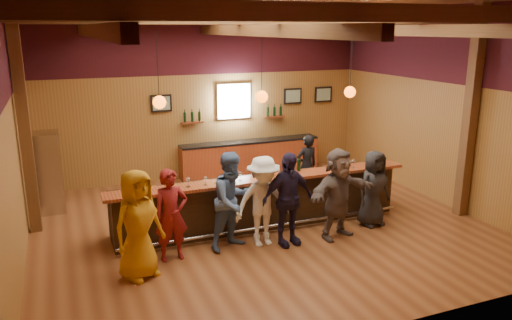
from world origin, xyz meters
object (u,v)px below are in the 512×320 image
(ice_bucket, at_px, (269,170))
(customer_dark, at_px, (373,188))
(customer_redvest, at_px, (171,215))
(customer_navy, at_px, (288,199))
(back_bar_cabinet, at_px, (250,157))
(stainless_fridge, at_px, (46,173))
(customer_denim, at_px, (233,201))
(bar_counter, at_px, (259,200))
(bartender, at_px, (307,166))
(bottle_a, at_px, (292,165))
(customer_orange, at_px, (138,225))
(customer_white, at_px, (263,201))
(customer_brown, at_px, (338,193))

(ice_bucket, bearing_deg, customer_dark, -18.72)
(customer_redvest, xyz_separation_m, customer_dark, (4.23, 0.03, -0.03))
(customer_navy, bearing_deg, back_bar_cabinet, 70.49)
(customer_redvest, bearing_deg, stainless_fridge, 117.73)
(customer_redvest, height_order, customer_denim, customer_denim)
(bar_counter, height_order, bartender, bartender)
(bartender, bearing_deg, stainless_fridge, -16.12)
(bartender, height_order, bottle_a, bartender)
(customer_redvest, relative_size, customer_navy, 0.92)
(bartender, relative_size, bottle_a, 4.17)
(customer_orange, relative_size, customer_dark, 1.15)
(customer_white, height_order, customer_navy, customer_navy)
(stainless_fridge, bearing_deg, customer_navy, -40.56)
(bartender, bearing_deg, bar_counter, 30.88)
(customer_denim, bearing_deg, customer_white, -30.50)
(bar_counter, distance_m, customer_dark, 2.37)
(customer_redvest, height_order, customer_white, customer_white)
(back_bar_cabinet, bearing_deg, customer_denim, -114.99)
(customer_orange, height_order, customer_redvest, customer_orange)
(bar_counter, relative_size, back_bar_cabinet, 1.57)
(customer_redvest, relative_size, customer_white, 0.96)
(customer_redvest, xyz_separation_m, ice_bucket, (2.18, 0.73, 0.40))
(customer_white, xyz_separation_m, ice_bucket, (0.45, 0.77, 0.36))
(back_bar_cabinet, xyz_separation_m, stainless_fridge, (-5.30, -1.12, 0.42))
(customer_navy, height_order, customer_dark, customer_navy)
(bar_counter, distance_m, bartender, 2.17)
(customer_redvest, distance_m, customer_dark, 4.23)
(bar_counter, bearing_deg, bartender, 35.42)
(customer_white, relative_size, bottle_a, 4.75)
(stainless_fridge, bearing_deg, back_bar_cabinet, 11.93)
(customer_orange, xyz_separation_m, bottle_a, (3.35, 1.22, 0.33))
(bartender, bearing_deg, customer_orange, 26.30)
(bar_counter, xyz_separation_m, customer_dark, (2.16, -0.94, 0.28))
(customer_navy, relative_size, bartender, 1.18)
(back_bar_cabinet, distance_m, bartender, 2.41)
(customer_redvest, distance_m, bartender, 4.42)
(customer_navy, distance_m, customer_brown, 1.06)
(bar_counter, relative_size, customer_redvest, 3.80)
(ice_bucket, bearing_deg, bottle_a, 5.38)
(ice_bucket, height_order, bottle_a, bottle_a)
(customer_denim, relative_size, customer_dark, 1.16)
(customer_white, distance_m, ice_bucket, 0.96)
(customer_orange, height_order, customer_navy, customer_orange)
(bottle_a, bearing_deg, customer_white, -140.31)
(customer_denim, bearing_deg, customer_brown, -28.23)
(customer_navy, bearing_deg, customer_redvest, 168.60)
(customer_navy, bearing_deg, customer_denim, 159.37)
(back_bar_cabinet, height_order, customer_redvest, customer_redvest)
(customer_denim, relative_size, customer_brown, 1.03)
(customer_brown, bearing_deg, stainless_fridge, 130.39)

